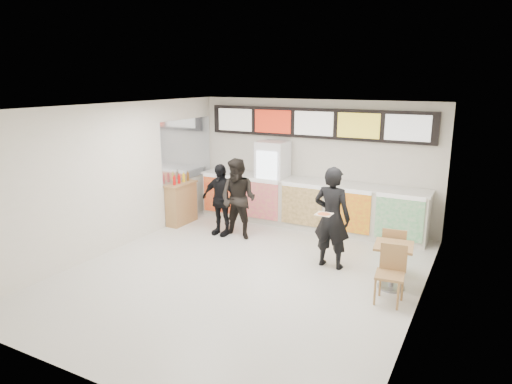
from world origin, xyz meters
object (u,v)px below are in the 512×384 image
Objects in this scene: customer_main at (332,218)px; customer_mid at (220,200)px; cafe_table at (393,258)px; service_counter at (307,204)px; drinks_fridge at (272,182)px; condiment_ledge at (181,203)px; customer_left at (238,199)px.

customer_main reaches higher than customer_mid.
customer_main reaches higher than cafe_table.
service_counter is at bearing 45.13° from customer_mid.
cafe_table is at bearing -35.43° from drinks_fridge.
condiment_ledge is at bearing -8.41° from customer_main.
customer_main is 2.88m from customer_mid.
drinks_fridge is 4.24m from cafe_table.
customer_mid is at bearing 177.56° from customer_left.
drinks_fridge reaches higher than customer_mid.
drinks_fridge is 1.47m from customer_left.
condiment_ledge is at bearing -157.30° from service_counter.
customer_left reaches higher than customer_mid.
service_counter is 3.11× the size of customer_left.
customer_left reaches higher than cafe_table.
service_counter is 1.03m from drinks_fridge.
customer_left is 0.48m from customer_mid.
service_counter is 3.44× the size of cafe_table.
customer_mid is 1.01× the size of cafe_table.
customer_left is 1.48× the size of condiment_ledge.
customer_mid is (-2.81, 0.60, -0.14)m from customer_main.
customer_left reaches higher than service_counter.
customer_main is at bearing -9.80° from customer_mid.
service_counter is 3.40× the size of customer_mid.
drinks_fridge reaches higher than customer_main.
drinks_fridge is 1.57m from customer_mid.
customer_mid is at bearing -137.16° from service_counter.
drinks_fridge is 2.28m from condiment_ledge.
drinks_fridge is at bearing 85.42° from customer_left.
customer_left reaches higher than condiment_ledge.
service_counter is at bearing -0.99° from drinks_fridge.
customer_main is at bearing -42.72° from drinks_fridge.
drinks_fridge is at bearing 69.65° from customer_mid.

